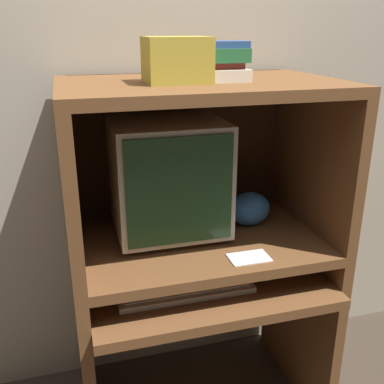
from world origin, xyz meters
name	(u,v)px	position (x,y,z in m)	size (l,w,h in m)	color
wall_back	(175,79)	(0.00, 0.65, 1.30)	(6.00, 0.06, 2.60)	#B2A893
desk_base	(202,324)	(0.00, 0.26, 0.41)	(0.92, 0.65, 0.64)	brown
desk_monitor_shelf	(200,243)	(0.00, 0.30, 0.74)	(0.92, 0.59, 0.13)	brown
hutch_upper	(198,135)	(0.00, 0.33, 1.15)	(0.92, 0.59, 0.56)	brown
crt_monitor	(168,176)	(-0.10, 0.37, 0.99)	(0.39, 0.37, 0.42)	beige
keyboard	(184,287)	(-0.10, 0.16, 0.66)	(0.46, 0.17, 0.03)	beige
mouse	(264,277)	(0.19, 0.14, 0.66)	(0.07, 0.05, 0.03)	black
snack_bag	(249,209)	(0.21, 0.34, 0.84)	(0.16, 0.12, 0.13)	#336BB7
book_stack	(225,62)	(0.07, 0.26, 1.39)	(0.15, 0.12, 0.12)	beige
paper_card	(249,258)	(0.11, 0.09, 0.78)	(0.14, 0.09, 0.00)	white
storage_box	(177,60)	(-0.09, 0.26, 1.40)	(0.20, 0.17, 0.14)	gold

